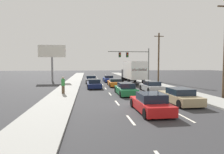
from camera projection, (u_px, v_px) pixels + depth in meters
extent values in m
plane|color=#333335|center=(107.00, 80.00, 39.47)|extent=(140.00, 140.00, 0.00)
cube|color=#9E9E99|center=(146.00, 82.00, 35.39)|extent=(2.91, 80.00, 0.14)
cube|color=#9E9E99|center=(73.00, 83.00, 33.65)|extent=(2.91, 80.00, 0.14)
cube|color=silver|center=(131.00, 120.00, 11.05)|extent=(0.14, 2.00, 0.01)
cube|color=silver|center=(117.00, 103.00, 16.00)|extent=(0.14, 2.00, 0.01)
cube|color=silver|center=(110.00, 94.00, 20.95)|extent=(0.14, 2.00, 0.01)
cube|color=silver|center=(106.00, 88.00, 25.90)|extent=(0.14, 2.00, 0.01)
cube|color=silver|center=(103.00, 85.00, 30.84)|extent=(0.14, 2.00, 0.01)
cube|color=silver|center=(100.00, 82.00, 35.79)|extent=(0.14, 2.00, 0.01)
cube|color=silver|center=(99.00, 80.00, 40.74)|extent=(0.14, 2.00, 0.01)
cube|color=silver|center=(98.00, 78.00, 45.69)|extent=(0.14, 2.00, 0.01)
cube|color=silver|center=(96.00, 77.00, 50.64)|extent=(0.14, 2.00, 0.01)
cube|color=silver|center=(96.00, 76.00, 55.58)|extent=(0.14, 2.00, 0.01)
cube|color=silver|center=(95.00, 75.00, 60.53)|extent=(0.14, 2.00, 0.01)
cube|color=silver|center=(186.00, 118.00, 11.49)|extent=(0.14, 2.00, 0.01)
cube|color=silver|center=(156.00, 102.00, 16.44)|extent=(0.14, 2.00, 0.01)
cube|color=silver|center=(140.00, 93.00, 21.39)|extent=(0.14, 2.00, 0.01)
cube|color=silver|center=(130.00, 88.00, 26.34)|extent=(0.14, 2.00, 0.01)
cube|color=silver|center=(123.00, 84.00, 31.28)|extent=(0.14, 2.00, 0.01)
cube|color=silver|center=(118.00, 82.00, 36.23)|extent=(0.14, 2.00, 0.01)
cube|color=silver|center=(115.00, 80.00, 41.18)|extent=(0.14, 2.00, 0.01)
cube|color=silver|center=(112.00, 78.00, 46.13)|extent=(0.14, 2.00, 0.01)
cube|color=silver|center=(109.00, 77.00, 51.07)|extent=(0.14, 2.00, 0.01)
cube|color=silver|center=(107.00, 76.00, 56.02)|extent=(0.14, 2.00, 0.01)
cube|color=silver|center=(106.00, 75.00, 60.97)|extent=(0.14, 2.00, 0.01)
cube|color=slate|center=(91.00, 80.00, 33.97)|extent=(1.84, 4.59, 0.61)
cube|color=#192333|center=(91.00, 77.00, 33.89)|extent=(1.61, 2.18, 0.54)
cylinder|color=black|center=(86.00, 80.00, 35.58)|extent=(0.22, 0.64, 0.64)
cylinder|color=black|center=(95.00, 80.00, 35.81)|extent=(0.22, 0.64, 0.64)
cylinder|color=black|center=(86.00, 82.00, 32.14)|extent=(0.22, 0.64, 0.64)
cylinder|color=black|center=(96.00, 82.00, 32.36)|extent=(0.22, 0.64, 0.64)
cube|color=#141E4C|center=(94.00, 85.00, 26.61)|extent=(1.89, 4.64, 0.57)
cube|color=#192333|center=(94.00, 81.00, 26.32)|extent=(1.63, 2.20, 0.52)
cylinder|color=black|center=(88.00, 84.00, 28.23)|extent=(0.23, 0.64, 0.64)
cylinder|color=black|center=(99.00, 84.00, 28.47)|extent=(0.23, 0.64, 0.64)
cylinder|color=black|center=(88.00, 87.00, 24.76)|extent=(0.23, 0.64, 0.64)
cylinder|color=black|center=(101.00, 87.00, 25.01)|extent=(0.23, 0.64, 0.64)
cube|color=#1E389E|center=(108.00, 79.00, 35.97)|extent=(1.78, 4.34, 0.62)
cube|color=#192333|center=(108.00, 77.00, 35.80)|extent=(1.53, 1.88, 0.45)
cylinder|color=black|center=(103.00, 80.00, 37.45)|extent=(0.23, 0.64, 0.64)
cylinder|color=black|center=(111.00, 79.00, 37.68)|extent=(0.23, 0.64, 0.64)
cylinder|color=black|center=(105.00, 81.00, 34.28)|extent=(0.23, 0.64, 0.64)
cylinder|color=black|center=(114.00, 81.00, 34.51)|extent=(0.23, 0.64, 0.64)
cube|color=orange|center=(115.00, 83.00, 28.71)|extent=(1.90, 4.46, 0.58)
cube|color=#192333|center=(115.00, 80.00, 28.37)|extent=(1.65, 1.99, 0.40)
cylinder|color=black|center=(108.00, 83.00, 30.27)|extent=(0.23, 0.64, 0.64)
cylinder|color=black|center=(119.00, 83.00, 30.47)|extent=(0.23, 0.64, 0.64)
cylinder|color=black|center=(110.00, 85.00, 26.96)|extent=(0.23, 0.64, 0.64)
cylinder|color=black|center=(122.00, 85.00, 27.16)|extent=(0.23, 0.64, 0.64)
cube|color=#196B38|center=(126.00, 90.00, 20.49)|extent=(1.76, 4.58, 0.62)
cube|color=#192333|center=(126.00, 85.00, 20.23)|extent=(1.54, 2.18, 0.53)
cylinder|color=black|center=(116.00, 90.00, 22.12)|extent=(0.22, 0.64, 0.64)
cylinder|color=black|center=(129.00, 89.00, 22.32)|extent=(0.22, 0.64, 0.64)
cylinder|color=black|center=(121.00, 94.00, 18.68)|extent=(0.22, 0.64, 0.64)
cylinder|color=black|center=(137.00, 94.00, 18.88)|extent=(0.22, 0.64, 0.64)
cube|color=red|center=(150.00, 105.00, 12.93)|extent=(1.86, 4.33, 0.62)
cube|color=#192333|center=(151.00, 97.00, 12.76)|extent=(1.62, 1.94, 0.54)
cylinder|color=black|center=(132.00, 103.00, 14.41)|extent=(0.22, 0.64, 0.64)
cylinder|color=black|center=(154.00, 102.00, 14.64)|extent=(0.22, 0.64, 0.64)
cylinder|color=black|center=(146.00, 114.00, 11.23)|extent=(0.22, 0.64, 0.64)
cylinder|color=black|center=(173.00, 113.00, 11.46)|extent=(0.22, 0.64, 0.64)
cube|color=white|center=(134.00, 70.00, 31.27)|extent=(2.51, 6.26, 2.77)
cube|color=red|center=(140.00, 70.00, 28.19)|extent=(2.23, 0.05, 0.36)
cube|color=black|center=(129.00, 75.00, 35.34)|extent=(2.39, 1.87, 2.03)
cylinder|color=black|center=(122.00, 80.00, 35.23)|extent=(0.31, 0.96, 0.96)
cylinder|color=black|center=(135.00, 79.00, 35.55)|extent=(0.31, 0.96, 0.96)
cylinder|color=black|center=(129.00, 82.00, 29.99)|extent=(0.31, 0.96, 0.96)
cylinder|color=black|center=(143.00, 82.00, 30.31)|extent=(0.31, 0.96, 0.96)
cube|color=#B7BABF|center=(151.00, 88.00, 22.92)|extent=(1.84, 4.16, 0.64)
cube|color=#192333|center=(152.00, 83.00, 22.72)|extent=(1.59, 1.99, 0.46)
cylinder|color=black|center=(141.00, 87.00, 24.31)|extent=(0.23, 0.64, 0.64)
cylinder|color=black|center=(153.00, 87.00, 24.55)|extent=(0.23, 0.64, 0.64)
cylinder|color=black|center=(149.00, 91.00, 21.31)|extent=(0.23, 0.64, 0.64)
cylinder|color=black|center=(163.00, 90.00, 21.55)|extent=(0.23, 0.64, 0.64)
cube|color=tan|center=(179.00, 98.00, 15.87)|extent=(1.92, 4.72, 0.63)
cube|color=#192333|center=(180.00, 91.00, 15.65)|extent=(1.67, 1.99, 0.49)
cylinder|color=black|center=(160.00, 96.00, 17.53)|extent=(0.23, 0.64, 0.64)
cylinder|color=black|center=(178.00, 96.00, 17.78)|extent=(0.23, 0.64, 0.64)
cylinder|color=black|center=(180.00, 104.00, 13.98)|extent=(0.23, 0.64, 0.64)
cylinder|color=black|center=(202.00, 103.00, 14.22)|extent=(0.23, 0.64, 0.64)
cylinder|color=#595B56|center=(149.00, 64.00, 39.24)|extent=(0.20, 0.20, 6.53)
cylinder|color=#595B56|center=(129.00, 52.00, 38.54)|extent=(8.38, 0.14, 0.14)
cube|color=black|center=(127.00, 55.00, 38.54)|extent=(0.40, 0.56, 0.95)
sphere|color=red|center=(128.00, 53.00, 38.22)|extent=(0.20, 0.20, 0.20)
sphere|color=orange|center=(128.00, 55.00, 38.24)|extent=(0.20, 0.20, 0.20)
sphere|color=green|center=(128.00, 56.00, 38.25)|extent=(0.20, 0.20, 0.20)
cube|color=black|center=(120.00, 55.00, 38.34)|extent=(0.40, 0.56, 0.95)
sphere|color=red|center=(120.00, 53.00, 38.02)|extent=(0.20, 0.20, 0.20)
sphere|color=orange|center=(120.00, 55.00, 38.04)|extent=(0.20, 0.20, 0.20)
sphere|color=green|center=(120.00, 56.00, 38.06)|extent=(0.20, 0.20, 0.20)
cylinder|color=brown|center=(159.00, 58.00, 35.20)|extent=(0.28, 0.28, 9.00)
cube|color=brown|center=(159.00, 36.00, 34.95)|extent=(1.80, 0.12, 0.12)
cylinder|color=slate|center=(52.00, 69.00, 37.49)|extent=(0.36, 0.36, 4.68)
cube|color=silver|center=(52.00, 51.00, 37.27)|extent=(5.23, 0.20, 2.36)
cylinder|color=brown|center=(63.00, 90.00, 20.33)|extent=(0.32, 0.32, 0.83)
cylinder|color=#338C3F|center=(63.00, 82.00, 20.28)|extent=(0.38, 0.38, 0.73)
sphere|color=tan|center=(63.00, 78.00, 20.25)|extent=(0.22, 0.22, 0.22)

